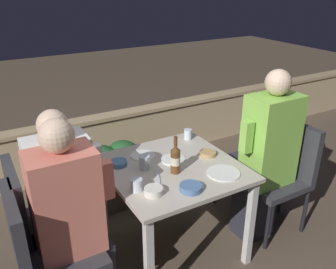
# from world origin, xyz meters

# --- Properties ---
(ground_plane) EXTENTS (16.00, 16.00, 0.00)m
(ground_plane) POSITION_xyz_m (0.00, 0.00, 0.00)
(ground_plane) COLOR brown
(parapet_wall) EXTENTS (9.00, 0.18, 0.60)m
(parapet_wall) POSITION_xyz_m (0.00, 1.53, 0.31)
(parapet_wall) COLOR tan
(parapet_wall) RESTS_ON ground_plane
(dining_table) EXTENTS (0.91, 0.91, 0.74)m
(dining_table) POSITION_xyz_m (0.00, 0.00, 0.64)
(dining_table) COLOR #BCB2A3
(dining_table) RESTS_ON ground_plane
(planter_hedge) EXTENTS (0.76, 0.47, 0.59)m
(planter_hedge) POSITION_xyz_m (-0.24, 0.82, 0.33)
(planter_hedge) COLOR brown
(planter_hedge) RESTS_ON ground_plane
(chair_left_near) EXTENTS (0.48, 0.47, 0.91)m
(chair_left_near) POSITION_xyz_m (-0.97, -0.14, 0.55)
(chair_left_near) COLOR #333338
(chair_left_near) RESTS_ON ground_plane
(person_coral_top) EXTENTS (0.47, 0.26, 1.30)m
(person_coral_top) POSITION_xyz_m (-0.76, -0.14, 0.66)
(person_coral_top) COLOR #282833
(person_coral_top) RESTS_ON ground_plane
(chair_left_far) EXTENTS (0.48, 0.47, 0.91)m
(chair_left_far) POSITION_xyz_m (-0.92, 0.18, 0.55)
(chair_left_far) COLOR #333338
(chair_left_far) RESTS_ON ground_plane
(person_white_polo) EXTENTS (0.48, 0.26, 1.24)m
(person_white_polo) POSITION_xyz_m (-0.71, 0.18, 0.62)
(person_white_polo) COLOR #282833
(person_white_polo) RESTS_ON ground_plane
(chair_right_near) EXTENTS (0.48, 0.47, 0.91)m
(chair_right_near) POSITION_xyz_m (0.94, -0.16, 0.55)
(chair_right_near) COLOR #333338
(chair_right_near) RESTS_ON ground_plane
(person_green_blouse) EXTENTS (0.48, 0.26, 1.37)m
(person_green_blouse) POSITION_xyz_m (0.74, -0.16, 0.69)
(person_green_blouse) COLOR #282833
(person_green_blouse) RESTS_ON ground_plane
(chair_right_far) EXTENTS (0.48, 0.47, 0.91)m
(chair_right_far) POSITION_xyz_m (0.98, 0.13, 0.55)
(chair_right_far) COLOR #333338
(chair_right_far) RESTS_ON ground_plane
(beer_bottle) EXTENTS (0.07, 0.07, 0.27)m
(beer_bottle) POSITION_xyz_m (-0.03, -0.08, 0.84)
(beer_bottle) COLOR brown
(beer_bottle) RESTS_ON dining_table
(plate_0) EXTENTS (0.18, 0.18, 0.01)m
(plate_0) POSITION_xyz_m (0.05, 0.08, 0.74)
(plate_0) COLOR white
(plate_0) RESTS_ON dining_table
(plate_1) EXTENTS (0.19, 0.19, 0.01)m
(plate_1) POSITION_xyz_m (-0.12, 0.25, 0.74)
(plate_1) COLOR white
(plate_1) RESTS_ON dining_table
(plate_2) EXTENTS (0.23, 0.23, 0.01)m
(plate_2) POSITION_xyz_m (0.25, -0.26, 0.74)
(plate_2) COLOR white
(plate_2) RESTS_ON dining_table
(bowl_0) EXTENTS (0.15, 0.15, 0.04)m
(bowl_0) POSITION_xyz_m (-0.06, -0.32, 0.76)
(bowl_0) COLOR #4C709E
(bowl_0) RESTS_ON dining_table
(bowl_1) EXTENTS (0.12, 0.12, 0.03)m
(bowl_1) POSITION_xyz_m (0.31, 0.01, 0.76)
(bowl_1) COLOR tan
(bowl_1) RESTS_ON dining_table
(bowl_2) EXTENTS (0.12, 0.12, 0.04)m
(bowl_2) POSITION_xyz_m (-0.33, 0.20, 0.76)
(bowl_2) COLOR #4C709E
(bowl_2) RESTS_ON dining_table
(bowl_3) EXTENTS (0.12, 0.12, 0.04)m
(bowl_3) POSITION_xyz_m (-0.28, -0.24, 0.76)
(bowl_3) COLOR silver
(bowl_3) RESTS_ON dining_table
(glass_cup_0) EXTENTS (0.07, 0.07, 0.08)m
(glass_cup_0) POSITION_xyz_m (0.34, 0.34, 0.78)
(glass_cup_0) COLOR silver
(glass_cup_0) RESTS_ON dining_table
(glass_cup_1) EXTENTS (0.07, 0.07, 0.10)m
(glass_cup_1) POSITION_xyz_m (-0.19, 0.07, 0.79)
(glass_cup_1) COLOR silver
(glass_cup_1) RESTS_ON dining_table
(glass_cup_2) EXTENTS (0.08, 0.08, 0.08)m
(glass_cup_2) POSITION_xyz_m (-0.35, -0.15, 0.78)
(glass_cup_2) COLOR silver
(glass_cup_2) RESTS_ON dining_table
(fork_0) EXTENTS (0.09, 0.16, 0.01)m
(fork_0) POSITION_xyz_m (-0.16, -0.08, 0.74)
(fork_0) COLOR silver
(fork_0) RESTS_ON dining_table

